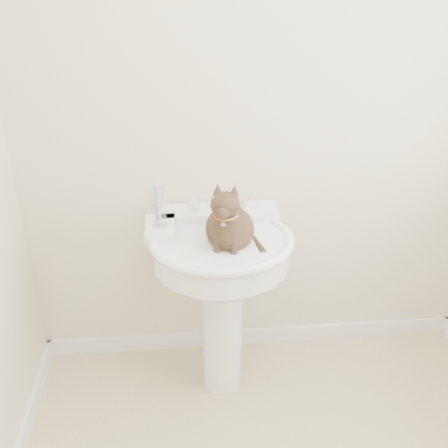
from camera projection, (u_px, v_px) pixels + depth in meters
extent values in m
cube|color=white|center=(254.00, 336.00, 2.86)|extent=(2.20, 0.02, 0.09)
cylinder|color=white|center=(222.00, 331.00, 2.45)|extent=(0.19, 0.19, 0.67)
cylinder|color=white|center=(222.00, 252.00, 2.25)|extent=(0.59, 0.59, 0.13)
ellipsoid|color=white|center=(222.00, 265.00, 2.28)|extent=(0.54, 0.47, 0.21)
torus|color=white|center=(222.00, 240.00, 2.22)|extent=(0.62, 0.62, 0.04)
cube|color=white|center=(218.00, 215.00, 2.40)|extent=(0.55, 0.15, 0.06)
cube|color=white|center=(160.00, 230.00, 2.27)|extent=(0.13, 0.20, 0.06)
cylinder|color=silver|center=(219.00, 208.00, 2.33)|extent=(0.05, 0.05, 0.05)
cylinder|color=silver|center=(219.00, 207.00, 2.28)|extent=(0.04, 0.04, 0.14)
sphere|color=white|center=(194.00, 203.00, 2.33)|extent=(0.06, 0.06, 0.06)
sphere|color=white|center=(243.00, 201.00, 2.35)|extent=(0.06, 0.06, 0.06)
cube|color=red|center=(235.00, 201.00, 2.42)|extent=(0.10, 0.08, 0.03)
cylinder|color=silver|center=(160.00, 224.00, 2.24)|extent=(0.07, 0.07, 0.01)
cylinder|color=white|center=(159.00, 215.00, 2.22)|extent=(0.06, 0.06, 0.09)
cylinder|color=#2FA4E0|center=(156.00, 204.00, 2.20)|extent=(0.01, 0.01, 0.17)
cylinder|color=silver|center=(159.00, 204.00, 2.20)|extent=(0.01, 0.01, 0.17)
cylinder|color=pink|center=(161.00, 204.00, 2.20)|extent=(0.01, 0.01, 0.17)
ellipsoid|color=#483020|center=(229.00, 229.00, 2.19)|extent=(0.21, 0.24, 0.19)
ellipsoid|color=#483020|center=(231.00, 226.00, 2.09)|extent=(0.13, 0.13, 0.17)
ellipsoid|color=#483020|center=(232.00, 205.00, 2.01)|extent=(0.12, 0.10, 0.10)
cone|color=#483020|center=(223.00, 190.00, 2.00)|extent=(0.04, 0.04, 0.04)
cone|color=#483020|center=(240.00, 190.00, 2.01)|extent=(0.04, 0.04, 0.04)
cylinder|color=#483020|center=(253.00, 238.00, 2.25)|extent=(0.03, 0.03, 0.21)
torus|color=#955726|center=(231.00, 215.00, 2.04)|extent=(0.10, 0.10, 0.01)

